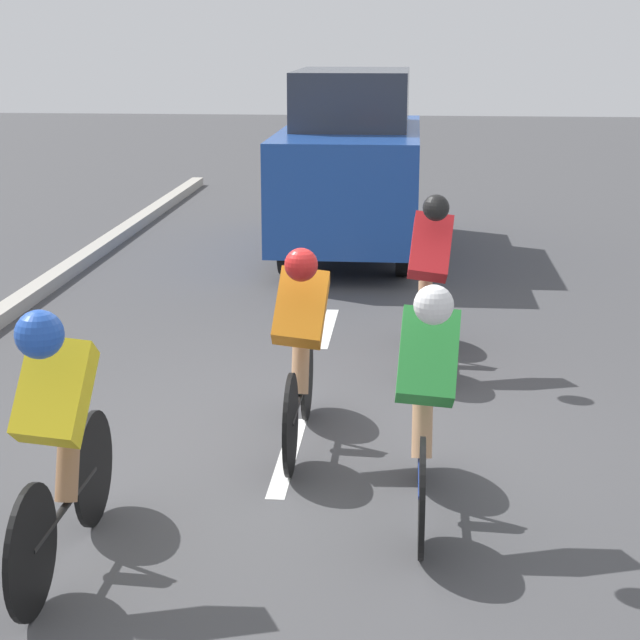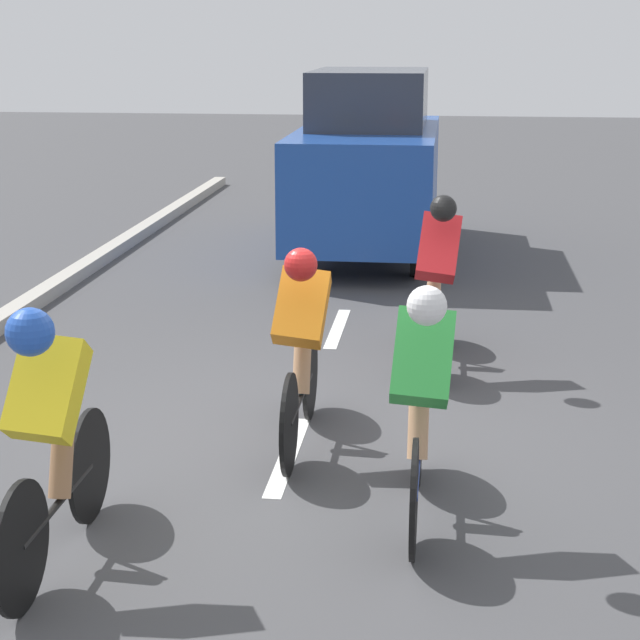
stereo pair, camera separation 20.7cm
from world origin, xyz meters
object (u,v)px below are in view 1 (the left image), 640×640
at_px(cyclist_yellow, 57,431).
at_px(cyclist_orange, 300,343).
at_px(cyclist_red, 429,276).
at_px(support_car, 351,164).
at_px(cyclist_green, 426,396).

bearing_deg(cyclist_yellow, cyclist_orange, -119.56).
relative_size(cyclist_red, cyclist_yellow, 1.02).
bearing_deg(support_car, cyclist_red, 101.16).
distance_m(cyclist_red, cyclist_yellow, 4.26).
xyz_separation_m(cyclist_red, cyclist_yellow, (1.91, 3.81, 0.01)).
bearing_deg(cyclist_green, cyclist_orange, -51.97).
bearing_deg(cyclist_orange, cyclist_red, -113.78).
xyz_separation_m(cyclist_orange, support_car, (0.07, -6.74, 0.38)).
height_order(cyclist_yellow, support_car, support_car).
height_order(cyclist_orange, support_car, support_car).
height_order(cyclist_green, cyclist_orange, cyclist_green).
height_order(cyclist_red, cyclist_yellow, cyclist_red).
bearing_deg(cyclist_orange, cyclist_yellow, 60.44).
bearing_deg(cyclist_yellow, cyclist_green, -157.18).
bearing_deg(cyclist_red, support_car, -78.84).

